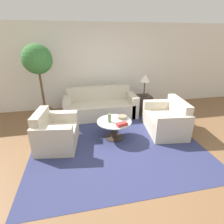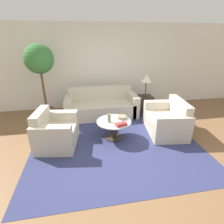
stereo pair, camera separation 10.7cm
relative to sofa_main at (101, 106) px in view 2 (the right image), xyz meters
The scene contains 13 objects.
ground_plane 2.10m from the sofa_main, 84.23° to the right, with size 14.00×14.00×0.00m, color brown.
wall_back 1.34m from the sofa_main, 75.91° to the left, with size 10.00×0.06×2.60m.
rug 1.39m from the sofa_main, 84.62° to the right, with size 3.58×3.55×0.01m.
sofa_main is the anchor object (origin of this frame).
armchair 1.84m from the sofa_main, 129.99° to the right, with size 0.91×1.04×0.79m.
loveseat 1.96m from the sofa_main, 40.94° to the right, with size 0.95×1.29×0.81m.
coffee_table 1.36m from the sofa_main, 84.62° to the right, with size 0.78×0.78×0.43m.
side_table 1.33m from the sofa_main, ahead, with size 0.43×0.43×0.54m.
table_lamp 1.55m from the sofa_main, ahead, with size 0.31×0.31×0.64m.
potted_plant 2.01m from the sofa_main, behind, with size 0.76×0.76×2.04m.
vase 1.41m from the sofa_main, 89.40° to the right, with size 0.07×0.07×0.19m.
bowl 1.32m from the sofa_main, 74.95° to the right, with size 0.22×0.22×0.07m.
book_stack 1.64m from the sofa_main, 81.63° to the right, with size 0.26×0.18×0.07m.
Camera 2 is at (-0.74, -2.77, 2.17)m, focal length 28.00 mm.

